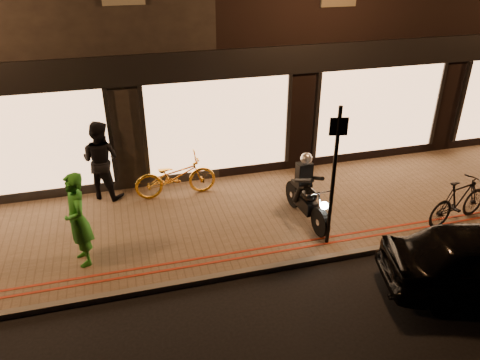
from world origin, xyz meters
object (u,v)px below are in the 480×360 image
at_px(bicycle_gold, 175,176).
at_px(sign_post, 334,171).
at_px(motorcycle, 306,195).
at_px(person_green, 78,220).

bearing_deg(bicycle_gold, sign_post, -136.89).
relative_size(sign_post, bicycle_gold, 1.51).
relative_size(motorcycle, bicycle_gold, 0.98).
xyz_separation_m(sign_post, bicycle_gold, (-2.76, 2.85, -1.15)).
bearing_deg(bicycle_gold, person_green, 134.44).
bearing_deg(person_green, sign_post, 65.94).
bearing_deg(motorcycle, bicycle_gold, 140.28).
bearing_deg(person_green, bicycle_gold, 119.14).
distance_m(motorcycle, sign_post, 1.45).
xyz_separation_m(bicycle_gold, person_green, (-2.15, -2.18, 0.44)).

